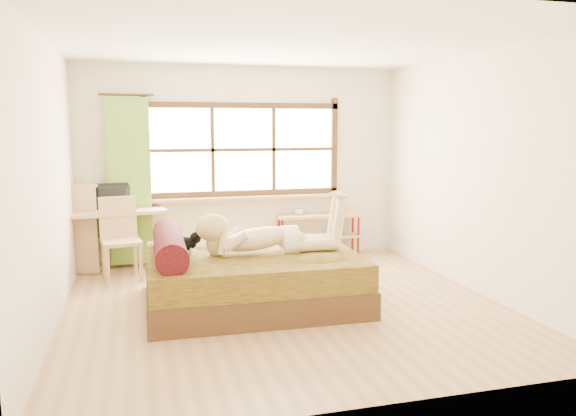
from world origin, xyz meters
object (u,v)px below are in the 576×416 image
object	(u,v)px
kitten	(182,242)
pipe_shelf	(320,225)
woman	(267,222)
chair	(120,233)
bookshelf	(89,226)
desk	(113,218)
bed	(247,276)

from	to	relation	value
kitten	pipe_shelf	size ratio (longest dim) A/B	0.27
woman	pipe_shelf	world-z (taller)	woman
chair	bookshelf	size ratio (longest dim) A/B	0.88
kitten	chair	xyz separation A→B (m)	(-0.66, 1.31, -0.12)
kitten	chair	bearing A→B (deg)	117.78
woman	pipe_shelf	size ratio (longest dim) A/B	1.24
woman	desk	world-z (taller)	woman
bed	kitten	world-z (taller)	bed
bookshelf	kitten	bearing A→B (deg)	-53.70
kitten	bookshelf	bearing A→B (deg)	121.16
desk	bookshelf	size ratio (longest dim) A/B	1.19
bed	bookshelf	bearing A→B (deg)	132.95
bookshelf	desk	bearing A→B (deg)	-19.59
desk	bookshelf	world-z (taller)	bookshelf
desk	woman	bearing A→B (deg)	-57.93
chair	bookshelf	world-z (taller)	bookshelf
chair	desk	bearing A→B (deg)	93.86
kitten	bookshelf	world-z (taller)	bookshelf
bed	woman	xyz separation A→B (m)	(0.20, -0.05, 0.58)
pipe_shelf	bed	bearing A→B (deg)	-124.84
kitten	bookshelf	xyz separation A→B (m)	(-1.05, 1.82, -0.10)
bed	pipe_shelf	size ratio (longest dim) A/B	1.80
bed	woman	bearing A→B (deg)	-12.87
woman	chair	distance (m)	2.14
woman	kitten	distance (m)	0.90
bed	pipe_shelf	bearing A→B (deg)	53.88
chair	pipe_shelf	xyz separation A→B (m)	(2.76, 0.48, -0.11)
desk	bookshelf	xyz separation A→B (m)	(-0.31, 0.15, -0.11)
desk	chair	bearing A→B (deg)	-86.14
woman	bookshelf	size ratio (longest dim) A/B	1.33
woman	chair	bearing A→B (deg)	137.40
pipe_shelf	bookshelf	xyz separation A→B (m)	(-3.16, 0.03, 0.14)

